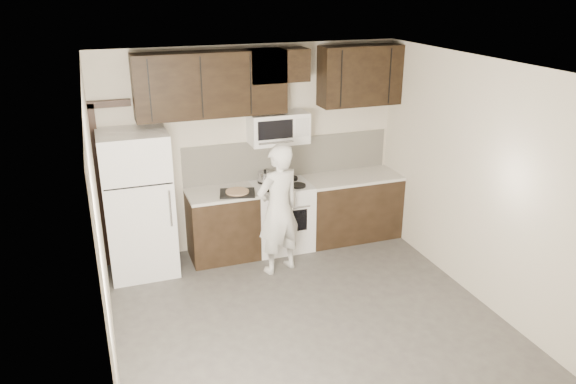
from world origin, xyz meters
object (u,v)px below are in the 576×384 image
stove (282,216)px  person (278,209)px  refrigerator (138,204)px  microwave (278,128)px

stove → person: person is taller
stove → person: bearing=-112.0°
stove → refrigerator: size_ratio=0.52×
person → refrigerator: bearing=-36.9°
microwave → refrigerator: microwave is taller
refrigerator → person: 1.70m
microwave → refrigerator: bearing=-174.9°
microwave → refrigerator: (-1.85, -0.17, -0.75)m
refrigerator → person: bearing=-19.1°
stove → person: 0.75m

